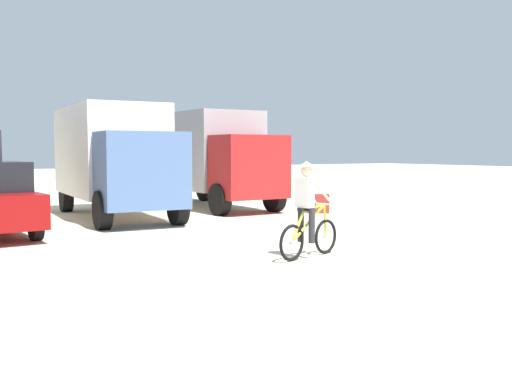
{
  "coord_description": "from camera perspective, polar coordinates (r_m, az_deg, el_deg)",
  "views": [
    {
      "loc": [
        -6.97,
        -6.84,
        2.02
      ],
      "look_at": [
        -0.0,
        4.09,
        1.1
      ],
      "focal_mm": 41.22,
      "sensor_mm": 36.0,
      "label": 1
    }
  ],
  "objects": [
    {
      "name": "cyclist_orange_shirt",
      "position": [
        11.04,
        5.03,
        -2.06
      ],
      "size": [
        1.69,
        0.63,
        1.82
      ],
      "color": "black",
      "rests_on": "ground"
    },
    {
      "name": "supply_crate",
      "position": [
        19.24,
        6.24,
        -1.1
      ],
      "size": [
        0.86,
        0.87,
        0.59
      ],
      "primitive_type": "cube",
      "rotation": [
        0.0,
        0.0,
        0.9
      ],
      "color": "#9E2D2D",
      "rests_on": "ground"
    },
    {
      "name": "box_truck_avon_van",
      "position": [
        18.28,
        -13.63,
        3.49
      ],
      "size": [
        2.87,
        6.91,
        3.35
      ],
      "color": "white",
      "rests_on": "ground"
    },
    {
      "name": "box_truck_grey_hauler",
      "position": [
        21.07,
        -4.67,
        3.65
      ],
      "size": [
        2.44,
        6.77,
        3.35
      ],
      "color": "#9E9EA3",
      "rests_on": "ground"
    },
    {
      "name": "ground_plane",
      "position": [
        9.97,
        12.85,
        -7.73
      ],
      "size": [
        120.0,
        120.0,
        0.0
      ],
      "primitive_type": "plane",
      "color": "beige"
    }
  ]
}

